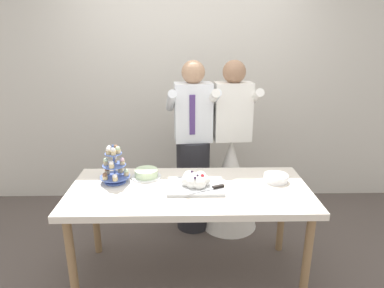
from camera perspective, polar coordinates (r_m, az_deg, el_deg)
ground_plane at (r=2.95m, az=-0.41°, el=-21.21°), size 8.00×8.00×0.00m
rear_wall at (r=3.79m, az=-0.76°, el=11.74°), size 5.20×0.10×2.90m
dessert_table at (r=2.57m, az=-0.45°, el=-9.02°), size 1.80×0.80×0.78m
cupcake_stand at (r=2.66m, az=-13.09°, el=-3.77°), size 0.23×0.23×0.31m
main_cake_tray at (r=2.53m, az=0.61°, el=-6.51°), size 0.42×0.33×0.13m
plate_stack at (r=2.72m, az=14.07°, el=-5.60°), size 0.19×0.19×0.05m
round_cake at (r=2.73m, az=-7.77°, el=-5.03°), size 0.24×0.24×0.07m
person_groom at (r=3.22m, az=0.19°, el=-2.32°), size 0.50×0.53×1.66m
person_bride at (r=3.33m, az=6.55°, el=-4.76°), size 0.56×0.56×1.66m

